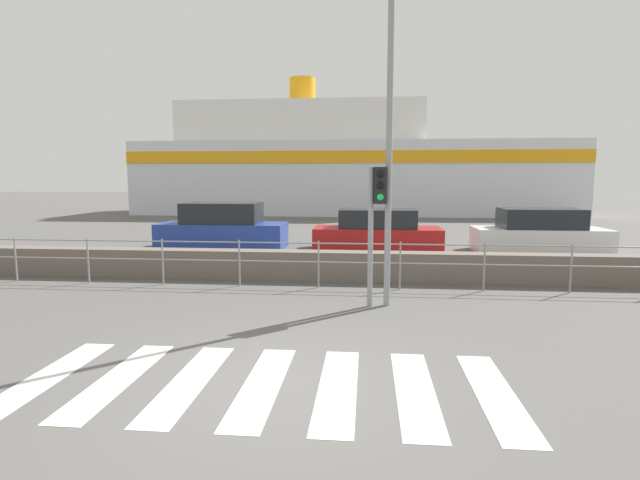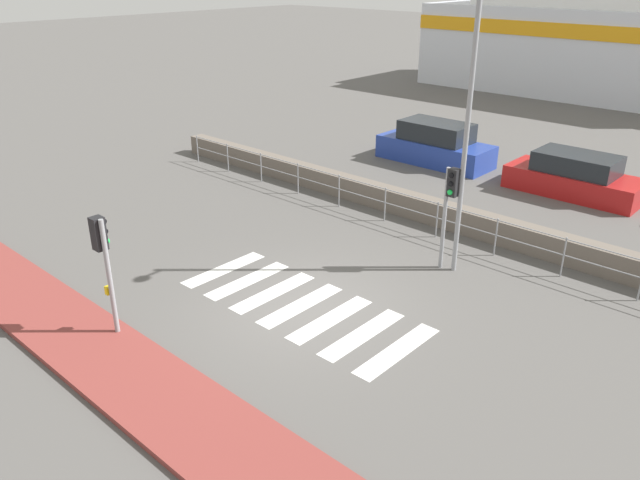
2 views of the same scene
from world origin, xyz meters
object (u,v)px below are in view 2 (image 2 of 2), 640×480
at_px(traffic_light_near, 104,252).
at_px(parked_car_blue, 435,145).
at_px(parked_car_red, 574,177).
at_px(streetlamp, 466,109).
at_px(traffic_light_far, 450,196).

xyz_separation_m(traffic_light_near, parked_car_blue, (-1.84, 14.98, -1.22)).
xyz_separation_m(traffic_light_near, parked_car_red, (3.60, 14.98, -1.30)).
distance_m(traffic_light_near, parked_car_blue, 15.14).
relative_size(traffic_light_near, parked_car_red, 0.61).
bearing_deg(traffic_light_near, parked_car_red, 76.49).
distance_m(streetlamp, parked_car_red, 8.51).
relative_size(traffic_light_far, streetlamp, 0.39).
bearing_deg(parked_car_blue, streetlamp, -54.70).
relative_size(traffic_light_near, parked_car_blue, 0.59).
height_order(streetlamp, parked_car_red, streetlamp).
bearing_deg(traffic_light_near, streetlamp, 63.26).
distance_m(traffic_light_near, traffic_light_far, 8.02).
xyz_separation_m(traffic_light_near, traffic_light_far, (3.42, 7.25, 0.06)).
bearing_deg(parked_car_red, streetlamp, -89.66).
xyz_separation_m(traffic_light_near, streetlamp, (3.64, 7.23, 2.21)).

